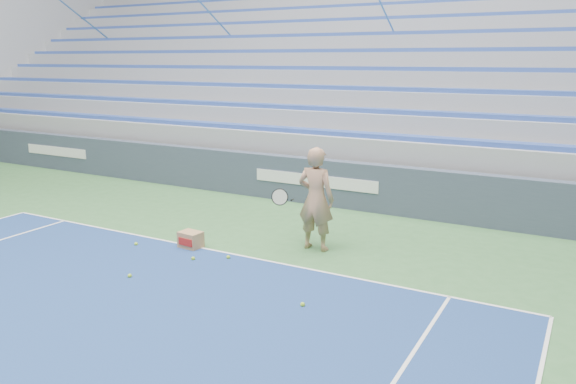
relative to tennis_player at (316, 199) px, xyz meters
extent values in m
cube|color=white|center=(-1.42, -0.99, -0.94)|extent=(10.97, 0.05, 0.00)
cube|color=#364153|center=(-1.42, 3.01, -0.40)|extent=(30.00, 0.30, 1.10)
cube|color=white|center=(-10.42, 2.85, -0.35)|extent=(2.60, 0.02, 0.28)
cube|color=white|center=(-1.42, 2.85, -0.35)|extent=(3.20, 0.02, 0.28)
cube|color=gray|center=(-1.42, 7.56, -0.40)|extent=(30.00, 8.50, 1.10)
cube|color=gray|center=(-1.42, 7.56, 0.40)|extent=(30.00, 8.50, 0.50)
cube|color=#2D4AA3|center=(-1.42, 3.68, 0.70)|extent=(29.60, 0.42, 0.11)
cube|color=gray|center=(-1.42, 7.98, 0.90)|extent=(30.00, 7.65, 0.50)
cube|color=#2D4AA3|center=(-1.42, 4.53, 1.20)|extent=(29.60, 0.42, 0.11)
cube|color=gray|center=(-1.42, 8.41, 1.40)|extent=(30.00, 6.80, 0.50)
cube|color=#2D4AA3|center=(-1.42, 5.38, 1.70)|extent=(29.60, 0.42, 0.11)
cube|color=gray|center=(-1.42, 8.83, 1.90)|extent=(30.00, 5.95, 0.50)
cube|color=#2D4AA3|center=(-1.42, 6.23, 2.20)|extent=(29.60, 0.42, 0.11)
cube|color=gray|center=(-1.42, 9.26, 2.40)|extent=(30.00, 5.10, 0.50)
cube|color=#2D4AA3|center=(-1.42, 7.08, 2.70)|extent=(29.60, 0.42, 0.11)
cube|color=gray|center=(-1.42, 9.68, 2.90)|extent=(30.00, 4.25, 0.50)
cube|color=#2D4AA3|center=(-1.42, 7.93, 3.20)|extent=(29.60, 0.42, 0.11)
cube|color=gray|center=(-1.42, 10.11, 3.40)|extent=(30.00, 3.40, 0.50)
cube|color=#2D4AA3|center=(-1.42, 8.78, 3.70)|extent=(29.60, 0.42, 0.11)
cube|color=gray|center=(-1.42, 10.53, 3.90)|extent=(30.00, 2.55, 0.50)
cube|color=#2D4AA3|center=(-1.42, 9.63, 4.20)|extent=(29.60, 0.42, 0.11)
cube|color=gray|center=(-1.42, 10.96, 4.40)|extent=(30.00, 1.70, 0.50)
cube|color=gray|center=(-16.57, 7.56, 2.10)|extent=(0.30, 8.80, 6.10)
cube|color=gray|center=(-1.42, 12.11, 2.70)|extent=(31.00, 0.40, 7.30)
cylinder|color=teal|center=(-13.42, 7.56, 3.65)|extent=(0.05, 8.53, 5.04)
cylinder|color=teal|center=(-7.42, 7.56, 3.65)|extent=(0.05, 8.53, 5.04)
cylinder|color=teal|center=(-1.42, 7.56, 3.65)|extent=(0.05, 8.53, 5.04)
imported|color=tan|center=(0.00, 0.00, 0.00)|extent=(0.70, 0.46, 1.90)
cylinder|color=black|center=(-0.35, -0.25, 0.00)|extent=(0.12, 0.27, 0.08)
cylinder|color=beige|center=(-0.45, -0.53, 0.10)|extent=(0.29, 0.16, 0.28)
torus|color=black|center=(-0.45, -0.53, 0.10)|extent=(0.31, 0.18, 0.30)
cube|color=#A1774D|center=(-2.05, -1.05, -0.80)|extent=(0.43, 0.34, 0.31)
cube|color=#B21E19|center=(-2.05, -1.21, -0.80)|extent=(0.33, 0.04, 0.14)
sphere|color=#A1D42B|center=(-1.59, -1.57, -0.92)|extent=(0.07, 0.07, 0.07)
sphere|color=#A1D42B|center=(-3.03, -1.46, -0.92)|extent=(0.07, 0.07, 0.07)
sphere|color=#A1D42B|center=(-1.99, -2.69, -0.92)|extent=(0.07, 0.07, 0.07)
sphere|color=#A1D42B|center=(-1.10, -1.22, -0.92)|extent=(0.07, 0.07, 0.07)
sphere|color=#A1D42B|center=(0.94, -2.31, -0.92)|extent=(0.07, 0.07, 0.07)
camera|label=1|loc=(4.30, -8.85, 2.47)|focal=35.00mm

